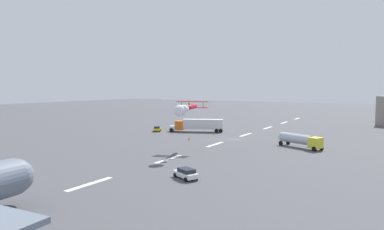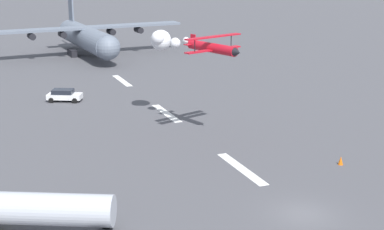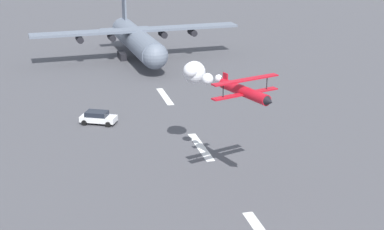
{
  "view_description": "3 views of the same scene",
  "coord_description": "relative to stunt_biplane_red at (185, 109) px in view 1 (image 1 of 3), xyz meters",
  "views": [
    {
      "loc": [
        80.34,
        35.48,
        13.13
      ],
      "look_at": [
        18.1,
        -1.04,
        7.31
      ],
      "focal_mm": 32.75,
      "sensor_mm": 36.0,
      "label": 1
    },
    {
      "loc": [
        -30.62,
        20.97,
        17.5
      ],
      "look_at": [
        13.27,
        2.99,
        4.06
      ],
      "focal_mm": 52.97,
      "sensor_mm": 36.0,
      "label": 2
    },
    {
      "loc": [
        -26.87,
        14.86,
        23.06
      ],
      "look_at": [
        32.13,
        0.0,
        2.32
      ],
      "focal_mm": 54.34,
      "sensor_mm": 36.0,
      "label": 3
    }
  ],
  "objects": [
    {
      "name": "semi_truck_orange",
      "position": [
        -31.56,
        -14.87,
        -6.78
      ],
      "size": [
        8.81,
        15.3,
        3.7
      ],
      "color": "silver",
      "rests_on": "ground"
    },
    {
      "name": "stunt_biplane_red",
      "position": [
        0.0,
        0.0,
        0.0
      ],
      "size": [
        13.12,
        6.78,
        2.5
      ],
      "color": "red"
    },
    {
      "name": "runway_stripe_1",
      "position": [
        -70.66,
        -0.51,
        -8.91
      ],
      "size": [
        8.0,
        0.9,
        0.01
      ],
      "primitive_type": "cube",
      "color": "white",
      "rests_on": "ground"
    },
    {
      "name": "runway_stripe_5",
      "position": [
        4.96,
        -0.51,
        -8.91
      ],
      "size": [
        8.0,
        0.9,
        0.01
      ],
      "primitive_type": "cube",
      "color": "white",
      "rests_on": "ground"
    },
    {
      "name": "traffic_cone_far",
      "position": [
        -16.34,
        -8.88,
        -8.54
      ],
      "size": [
        0.44,
        0.44,
        0.75
      ],
      "primitive_type": "cone",
      "color": "orange",
      "rests_on": "ground"
    },
    {
      "name": "runway_stripe_2",
      "position": [
        -51.75,
        -0.51,
        -8.91
      ],
      "size": [
        8.0,
        0.9,
        0.01
      ],
      "primitive_type": "cube",
      "color": "white",
      "rests_on": "ground"
    },
    {
      "name": "airport_staff_sedan",
      "position": [
        14.96,
        9.32,
        -8.1
      ],
      "size": [
        3.44,
        4.54,
        1.52
      ],
      "color": "white",
      "rests_on": "ground"
    },
    {
      "name": "runway_stripe_3",
      "position": [
        -32.85,
        -0.51,
        -8.91
      ],
      "size": [
        8.0,
        0.9,
        0.01
      ],
      "primitive_type": "cube",
      "color": "white",
      "rests_on": "ground"
    },
    {
      "name": "ground_plane",
      "position": [
        -23.39,
        -0.51,
        -8.92
      ],
      "size": [
        440.0,
        440.0,
        0.0
      ],
      "primitive_type": "plane",
      "color": "#4C4C51",
      "rests_on": "ground"
    },
    {
      "name": "runway_stripe_4",
      "position": [
        -13.94,
        -0.51,
        -8.91
      ],
      "size": [
        8.0,
        0.9,
        0.01
      ],
      "primitive_type": "cube",
      "color": "white",
      "rests_on": "ground"
    },
    {
      "name": "fuel_tanker_truck",
      "position": [
        -19.4,
        17.33,
        -7.16
      ],
      "size": [
        6.8,
        10.22,
        2.9
      ],
      "color": "yellow",
      "rests_on": "ground"
    },
    {
      "name": "runway_stripe_6",
      "position": [
        23.87,
        -0.51,
        -8.91
      ],
      "size": [
        8.0,
        0.9,
        0.01
      ],
      "primitive_type": "cube",
      "color": "white",
      "rests_on": "ground"
    },
    {
      "name": "followme_car_yellow",
      "position": [
        -26.54,
        -25.96,
        -8.1
      ],
      "size": [
        4.46,
        3.69,
        1.52
      ],
      "color": "yellow",
      "rests_on": "ground"
    },
    {
      "name": "runway_stripe_0",
      "position": [
        -89.56,
        -0.51,
        -8.91
      ],
      "size": [
        8.0,
        0.9,
        0.01
      ],
      "primitive_type": "cube",
      "color": "white",
      "rests_on": "ground"
    },
    {
      "name": "traffic_cone_near",
      "position": [
        -27.99,
        -8.05,
        -8.54
      ],
      "size": [
        0.44,
        0.44,
        0.75
      ],
      "primitive_type": "cone",
      "color": "orange",
      "rests_on": "ground"
    }
  ]
}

